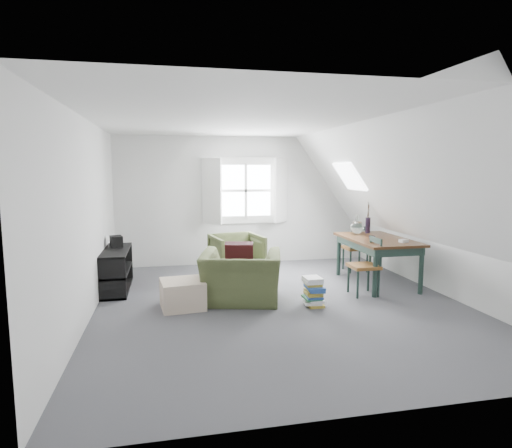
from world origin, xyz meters
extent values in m
plane|color=#48484D|center=(0.00, 0.00, 0.00)|extent=(5.50, 5.50, 0.00)
plane|color=white|center=(0.00, 0.00, 2.50)|extent=(5.50, 5.50, 0.00)
plane|color=silver|center=(0.00, 2.75, 1.25)|extent=(5.00, 0.00, 5.00)
plane|color=silver|center=(0.00, -2.75, 1.25)|extent=(5.00, 0.00, 5.00)
plane|color=silver|center=(-2.50, 0.00, 1.25)|extent=(0.00, 5.50, 5.50)
plane|color=silver|center=(2.50, 0.00, 1.25)|extent=(0.00, 5.50, 5.50)
plane|color=white|center=(-1.55, 0.00, 1.78)|extent=(3.19, 5.50, 4.48)
plane|color=white|center=(1.55, 0.00, 1.78)|extent=(3.19, 5.50, 4.48)
cube|color=white|center=(0.00, 2.73, 1.45)|extent=(1.30, 0.04, 1.30)
cube|color=white|center=(-0.68, 2.57, 1.45)|extent=(0.35, 0.35, 1.25)
cube|color=white|center=(0.68, 2.57, 1.45)|extent=(0.35, 0.35, 1.25)
cube|color=white|center=(0.00, 2.72, 1.45)|extent=(1.00, 0.02, 1.00)
cube|color=white|center=(0.00, 2.70, 1.45)|extent=(1.08, 0.04, 0.05)
cube|color=white|center=(0.00, 2.70, 1.45)|extent=(0.05, 0.04, 1.08)
cube|color=white|center=(1.55, 1.30, 1.75)|extent=(0.35, 0.75, 0.47)
imported|color=#424C29|center=(-0.52, 0.24, 0.00)|extent=(1.29, 1.19, 0.71)
imported|color=#424C29|center=(-0.36, 1.61, 0.00)|extent=(0.95, 0.97, 0.76)
cube|color=#370F14|center=(-0.52, 0.39, 0.63)|extent=(0.44, 0.31, 0.42)
cube|color=#BFA991|center=(-1.35, 0.14, 0.19)|extent=(0.62, 0.62, 0.37)
cube|color=#361D0D|center=(1.80, 0.73, 0.74)|extent=(0.91, 1.51, 0.04)
cube|color=#1D312B|center=(1.80, 0.73, 0.66)|extent=(0.81, 1.41, 0.12)
cylinder|color=#1D312B|center=(1.43, 0.05, 0.36)|extent=(0.07, 0.07, 0.72)
cylinder|color=#1D312B|center=(2.18, 0.05, 0.36)|extent=(0.07, 0.07, 0.72)
cylinder|color=#1D312B|center=(1.43, 1.40, 0.36)|extent=(0.07, 0.07, 0.72)
cylinder|color=#1D312B|center=(2.18, 1.40, 0.36)|extent=(0.07, 0.07, 0.72)
sphere|color=silver|center=(1.65, 1.18, 0.88)|extent=(0.23, 0.23, 0.23)
cylinder|color=silver|center=(1.65, 1.18, 1.03)|extent=(0.07, 0.07, 0.13)
cylinder|color=black|center=(1.90, 1.28, 0.89)|extent=(0.09, 0.09, 0.27)
cylinder|color=#3F2D1E|center=(1.90, 1.28, 1.19)|extent=(0.03, 0.06, 0.49)
cylinder|color=#3F2D1E|center=(1.92, 1.29, 1.19)|extent=(0.05, 0.07, 0.49)
cylinder|color=#3F2D1E|center=(1.89, 1.26, 1.19)|extent=(0.06, 0.08, 0.48)
imported|color=black|center=(1.55, 0.43, 0.76)|extent=(0.11, 0.11, 0.09)
cube|color=white|center=(2.00, 0.28, 0.78)|extent=(0.15, 0.12, 0.04)
cube|color=brown|center=(1.85, 1.64, 0.43)|extent=(0.40, 0.40, 0.05)
cylinder|color=#1D312B|center=(2.01, 1.80, 0.21)|extent=(0.03, 0.03, 0.41)
cylinder|color=#1D312B|center=(2.01, 1.47, 0.21)|extent=(0.03, 0.03, 0.41)
cylinder|color=#1D312B|center=(1.69, 1.80, 0.21)|extent=(0.03, 0.03, 0.41)
cylinder|color=#1D312B|center=(1.69, 1.47, 0.21)|extent=(0.03, 0.03, 0.41)
cylinder|color=#1D312B|center=(2.01, 1.45, 0.64)|extent=(0.03, 0.03, 0.43)
cylinder|color=#1D312B|center=(1.69, 1.45, 0.64)|extent=(0.03, 0.03, 0.43)
cube|color=#1D312B|center=(1.85, 1.45, 0.81)|extent=(0.33, 0.03, 0.08)
cube|color=#1D312B|center=(1.85, 1.45, 0.69)|extent=(0.33, 0.03, 0.06)
cube|color=brown|center=(1.32, 0.20, 0.43)|extent=(0.40, 0.40, 0.05)
cylinder|color=#1D312B|center=(1.16, 0.37, 0.21)|extent=(0.03, 0.03, 0.41)
cylinder|color=#1D312B|center=(1.49, 0.37, 0.21)|extent=(0.03, 0.03, 0.41)
cylinder|color=#1D312B|center=(1.16, 0.04, 0.21)|extent=(0.03, 0.03, 0.41)
cylinder|color=#1D312B|center=(1.49, 0.04, 0.21)|extent=(0.03, 0.03, 0.41)
cylinder|color=#1D312B|center=(1.50, 0.37, 0.65)|extent=(0.03, 0.03, 0.43)
cylinder|color=#1D312B|center=(1.50, 0.04, 0.65)|extent=(0.03, 0.03, 0.43)
cube|color=#1D312B|center=(1.50, 0.20, 0.82)|extent=(0.03, 0.33, 0.08)
cube|color=#1D312B|center=(1.50, 0.20, 0.69)|extent=(0.03, 0.33, 0.06)
cube|color=black|center=(-2.33, 1.24, 0.02)|extent=(0.41, 1.24, 0.03)
cube|color=black|center=(-2.33, 1.24, 0.31)|extent=(0.41, 1.24, 0.03)
cube|color=black|center=(-2.33, 1.24, 0.62)|extent=(0.41, 1.24, 0.03)
cube|color=black|center=(-2.33, 0.64, 0.31)|extent=(0.41, 0.03, 0.62)
cube|color=black|center=(-2.33, 1.85, 0.31)|extent=(0.41, 0.03, 0.62)
cube|color=#264C99|center=(-2.33, 0.88, 0.13)|extent=(0.19, 0.21, 0.23)
cube|color=red|center=(-2.33, 1.35, 0.13)|extent=(0.19, 0.25, 0.23)
cube|color=white|center=(-2.33, 1.04, 0.43)|extent=(0.19, 0.23, 0.21)
cube|color=black|center=(-2.33, 1.49, 0.71)|extent=(0.23, 0.27, 0.19)
cube|color=#B29933|center=(0.43, -0.16, 0.02)|extent=(0.21, 0.28, 0.03)
cube|color=white|center=(0.40, -0.14, 0.05)|extent=(0.27, 0.30, 0.03)
cube|color=white|center=(0.44, -0.16, 0.09)|extent=(0.22, 0.30, 0.04)
cube|color=#337F4C|center=(0.39, -0.15, 0.12)|extent=(0.23, 0.28, 0.03)
cube|color=#264C99|center=(0.41, -0.18, 0.14)|extent=(0.24, 0.31, 0.02)
cube|color=#B29933|center=(0.41, -0.15, 0.17)|extent=(0.21, 0.28, 0.03)
cube|color=#B29933|center=(0.42, -0.14, 0.20)|extent=(0.24, 0.30, 0.04)
cube|color=#264C99|center=(0.44, -0.17, 0.23)|extent=(0.24, 0.31, 0.04)
cube|color=#264C99|center=(0.42, -0.18, 0.27)|extent=(0.25, 0.30, 0.03)
cube|color=#B29933|center=(0.42, -0.12, 0.30)|extent=(0.22, 0.29, 0.04)
cube|color=white|center=(0.40, -0.13, 0.34)|extent=(0.23, 0.26, 0.04)
cube|color=white|center=(0.41, -0.13, 0.38)|extent=(0.23, 0.27, 0.03)
camera|label=1|loc=(-1.52, -5.56, 1.86)|focal=30.00mm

